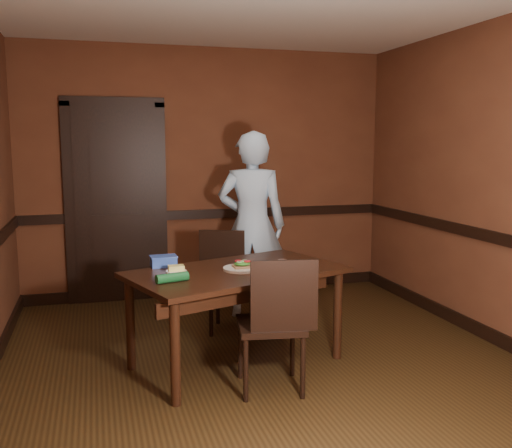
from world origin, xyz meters
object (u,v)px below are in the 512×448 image
dining_table (237,317)px  sauce_jar (282,265)px  sandwich_plate (242,267)px  chair_near (270,322)px  chair_far (234,282)px  person (252,225)px  cheese_saucer (176,269)px  food_tub (164,261)px

dining_table → sauce_jar: size_ratio=18.73×
sandwich_plate → chair_near: bearing=-80.9°
chair_far → person: person is taller
cheese_saucer → food_tub: bearing=108.5°
person → chair_near: bearing=97.0°
dining_table → person: (0.44, 1.17, 0.53)m
food_tub → dining_table: bearing=-29.7°
dining_table → food_tub: food_tub is taller
cheese_saucer → sauce_jar: bearing=-13.6°
person → food_tub: 1.33m
dining_table → chair_far: (0.17, 0.76, 0.08)m
sauce_jar → cheese_saucer: sauce_jar is taller
chair_near → food_tub: chair_near is taller
sandwich_plate → food_tub: (-0.55, 0.28, 0.02)m
sandwich_plate → sauce_jar: size_ratio=3.44×
person → food_tub: (-0.96, -0.91, -0.12)m
chair_far → sauce_jar: bearing=-58.5°
chair_far → person: (0.28, 0.40, 0.45)m
person → cheese_saucer: bearing=69.6°
chair_far → chair_near: size_ratio=0.95×
sandwich_plate → sauce_jar: 0.30m
chair_far → person: 0.67m
cheese_saucer → food_tub: food_tub is taller
sandwich_plate → cheese_saucer: bearing=171.3°
chair_near → person: (0.33, 1.66, 0.43)m
food_tub → cheese_saucer: bearing=-74.6°
chair_far → food_tub: (-0.68, -0.50, 0.33)m
cheese_saucer → food_tub: size_ratio=0.74×
cheese_saucer → food_tub: (-0.07, 0.20, 0.02)m
cheese_saucer → chair_far: bearing=49.2°
person → dining_table: bearing=87.4°
chair_far → cheese_saucer: (-0.61, -0.71, 0.31)m
dining_table → person: bearing=50.0°
dining_table → chair_near: chair_near is taller
dining_table → sauce_jar: (0.32, -0.13, 0.41)m
chair_far → sandwich_plate: (-0.12, -0.78, 0.31)m
dining_table → person: size_ratio=0.88×
sandwich_plate → dining_table: bearing=153.0°
sandwich_plate → cheese_saucer: (-0.49, 0.07, -0.00)m
cheese_saucer → person: bearing=51.4°
cheese_saucer → chair_near: bearing=-44.2°
chair_near → sauce_jar: (0.21, 0.36, 0.31)m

